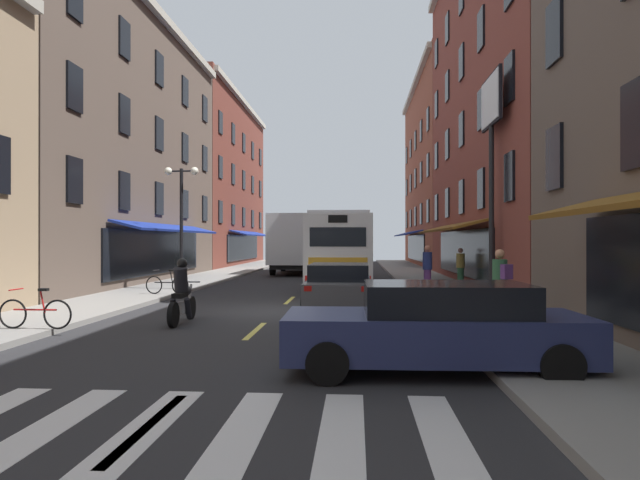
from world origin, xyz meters
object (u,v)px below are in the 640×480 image
sedan_far (303,258)px  pedestrian_near (500,283)px  sedan_near (339,287)px  street_lamp_twin (181,221)px  bicycle_mid (35,313)px  box_truck (294,243)px  sedan_mid (437,327)px  pedestrian_far (427,268)px  bicycle_near (167,284)px  motorcycle_rider (182,296)px  pedestrian_mid (461,267)px  transit_bus (343,249)px  billboard_sign (491,130)px

sedan_far → pedestrian_near: bearing=-75.2°
sedan_near → street_lamp_twin: (-6.67, 5.71, 2.19)m
sedan_far → pedestrian_near: pedestrian_near is taller
bicycle_mid → pedestrian_near: (10.70, 2.03, 0.57)m
box_truck → sedan_mid: bearing=-78.4°
pedestrian_far → street_lamp_twin: size_ratio=0.36×
bicycle_near → bicycle_mid: bearing=-91.2°
sedan_near → bicycle_near: size_ratio=2.49×
motorcycle_rider → sedan_near: bearing=32.4°
pedestrian_mid → transit_bus: bearing=-153.9°
sedan_near → pedestrian_near: pedestrian_near is taller
sedan_near → pedestrian_near: size_ratio=2.41×
sedan_far → street_lamp_twin: size_ratio=0.95×
box_truck → motorcycle_rider: 21.11m
box_truck → sedan_near: bearing=-79.3°
transit_bus → street_lamp_twin: size_ratio=2.38×
sedan_mid → bicycle_near: size_ratio=2.81×
billboard_sign → motorcycle_rider: (-9.12, -5.61, -5.25)m
pedestrian_near → pedestrian_mid: 10.22m
pedestrian_mid → pedestrian_far: (-1.80, -2.87, 0.08)m
billboard_sign → bicycle_mid: bearing=-147.6°
transit_bus → billboard_sign: bearing=-50.4°
bicycle_mid → sedan_near: bearing=33.5°
bicycle_near → pedestrian_mid: 12.29m
motorcycle_rider → pedestrian_far: 10.31m
box_truck → pedestrian_mid: box_truck is taller
billboard_sign → pedestrian_far: billboard_sign is taller
sedan_mid → pedestrian_near: pedestrian_near is taller
transit_bus → sedan_far: (-3.68, 17.91, -1.03)m
pedestrian_far → street_lamp_twin: street_lamp_twin is taller
box_truck → pedestrian_near: (7.57, -20.95, -0.88)m
transit_bus → pedestrian_mid: size_ratio=7.16×
sedan_mid → street_lamp_twin: size_ratio=0.96×
pedestrian_far → billboard_sign: bearing=169.3°
sedan_mid → motorcycle_rider: 7.42m
pedestrian_near → bicycle_mid: bearing=164.1°
motorcycle_rider → bicycle_mid: motorcycle_rider is taller
sedan_far → bicycle_mid: sedan_far is taller
bicycle_mid → pedestrian_mid: pedestrian_mid is taller
billboard_sign → bicycle_near: (-11.67, 0.39, -5.45)m
box_truck → pedestrian_near: bearing=-70.1°
bicycle_near → sedan_far: bearing=83.7°
bicycle_near → sedan_mid: bearing=-52.4°
street_lamp_twin → pedestrian_near: bearing=-37.0°
sedan_near → street_lamp_twin: street_lamp_twin is taller
sedan_mid → street_lamp_twin: 15.60m
motorcycle_rider → street_lamp_twin: 8.93m
motorcycle_rider → pedestrian_mid: 13.65m
bicycle_mid → sedan_mid: bearing=-18.5°
transit_bus → sedan_near: bearing=-89.2°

